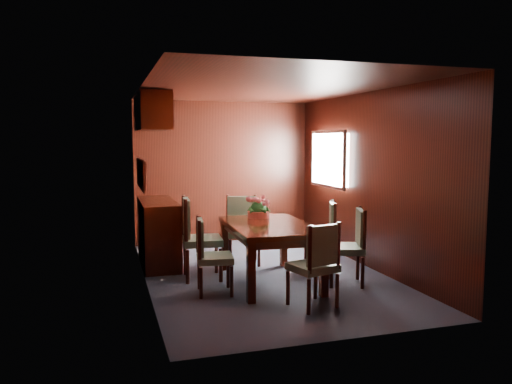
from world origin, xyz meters
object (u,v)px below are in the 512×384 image
object	(u,v)px
chair_head	(317,261)
flower_centerpiece	(258,207)
chair_left_near	(209,252)
sideboard	(158,232)
dining_table	(270,232)
chair_right_near	(351,242)

from	to	relation	value
chair_head	flower_centerpiece	size ratio (longest dim) A/B	2.94
chair_left_near	chair_head	bearing A→B (deg)	56.88
sideboard	chair_head	distance (m)	2.78
chair_left_near	flower_centerpiece	distance (m)	1.17
dining_table	chair_head	bearing A→B (deg)	-79.57
chair_left_near	flower_centerpiece	size ratio (longest dim) A/B	2.83
chair_right_near	chair_head	world-z (taller)	chair_right_near
chair_head	flower_centerpiece	world-z (taller)	flower_centerpiece
dining_table	flower_centerpiece	size ratio (longest dim) A/B	5.09
flower_centerpiece	sideboard	bearing A→B (deg)	145.09
chair_right_near	chair_head	size ratio (longest dim) A/B	1.03
sideboard	chair_left_near	bearing A→B (deg)	-75.61
sideboard	chair_head	world-z (taller)	chair_head
chair_head	sideboard	bearing A→B (deg)	104.39
sideboard	chair_left_near	world-z (taller)	sideboard
chair_right_near	flower_centerpiece	distance (m)	1.31
sideboard	dining_table	world-z (taller)	sideboard
chair_right_near	flower_centerpiece	bearing A→B (deg)	66.61
chair_right_near	chair_head	xyz separation A→B (m)	(-0.76, -0.69, -0.01)
dining_table	chair_right_near	distance (m)	1.00
chair_head	flower_centerpiece	xyz separation A→B (m)	(-0.15, 1.56, 0.37)
dining_table	sideboard	bearing A→B (deg)	133.58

